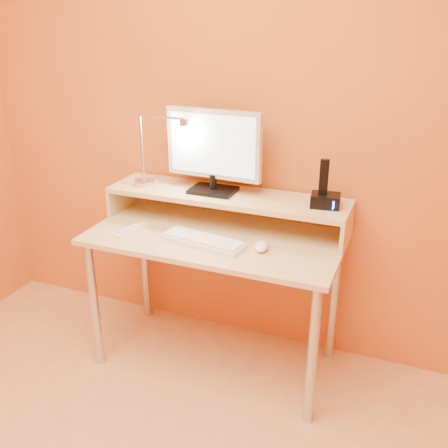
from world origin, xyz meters
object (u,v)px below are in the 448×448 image
at_px(lamp_base, 144,183).
at_px(keyboard, 203,242).
at_px(phone_dock, 325,200).
at_px(remote_control, 131,230).
at_px(monitor_panel, 213,144).
at_px(mouse, 261,246).

height_order(lamp_base, keyboard, lamp_base).
bearing_deg(lamp_base, phone_dock, 1.86).
bearing_deg(remote_control, monitor_panel, 53.30).
distance_m(keyboard, remote_control, 0.38).
xyz_separation_m(lamp_base, keyboard, (0.43, -0.23, -0.16)).
height_order(phone_dock, mouse, phone_dock).
height_order(monitor_panel, keyboard, monitor_panel).
distance_m(phone_dock, remote_control, 0.93).
bearing_deg(mouse, keyboard, 175.98).
relative_size(phone_dock, remote_control, 0.69).
bearing_deg(mouse, phone_dock, 32.19).
bearing_deg(monitor_panel, mouse, -32.44).
height_order(lamp_base, mouse, lamp_base).
bearing_deg(remote_control, mouse, 16.34).
bearing_deg(lamp_base, monitor_panel, 6.14).
relative_size(lamp_base, mouse, 0.93).
bearing_deg(keyboard, monitor_panel, 111.81).
relative_size(lamp_base, keyboard, 0.25).
relative_size(monitor_panel, keyboard, 1.22).
xyz_separation_m(monitor_panel, phone_dock, (0.55, -0.01, -0.21)).
bearing_deg(phone_dock, mouse, -142.86).
distance_m(lamp_base, remote_control, 0.29).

